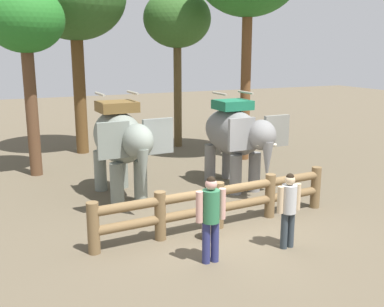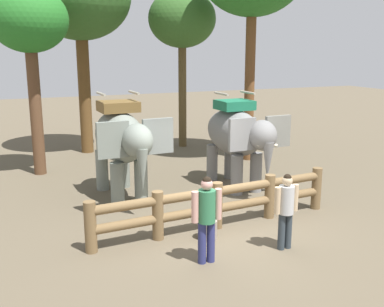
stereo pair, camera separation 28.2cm
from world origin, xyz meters
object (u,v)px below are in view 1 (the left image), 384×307
(elephant_near_left, at_px, (121,140))
(elephant_center, at_px, (236,135))
(tourist_man_in_blue, at_px, (211,213))
(log_fence, at_px, (219,202))
(feed_bucket, at_px, (211,230))
(tree_far_right, at_px, (177,21))
(tourist_woman_in_black, at_px, (289,205))
(tree_deep_back, at_px, (25,24))

(elephant_near_left, height_order, elephant_center, elephant_near_left)
(elephant_near_left, xyz_separation_m, tourist_man_in_blue, (0.48, -4.29, -0.62))
(log_fence, relative_size, feed_bucket, 14.39)
(tree_far_right, bearing_deg, log_fence, -106.65)
(elephant_near_left, relative_size, tree_far_right, 0.53)
(tourist_woman_in_black, bearing_deg, tourist_man_in_blue, 178.05)
(elephant_near_left, height_order, tourist_woman_in_black, elephant_near_left)
(feed_bucket, bearing_deg, elephant_near_left, 106.17)
(tourist_man_in_blue, height_order, feed_bucket, tourist_man_in_blue)
(tourist_woman_in_black, relative_size, tourist_man_in_blue, 0.93)
(tree_far_right, relative_size, feed_bucket, 14.96)
(tree_deep_back, bearing_deg, tourist_man_in_blue, -73.26)
(elephant_center, relative_size, tree_far_right, 0.52)
(tree_deep_back, bearing_deg, elephant_near_left, -61.74)
(tree_deep_back, bearing_deg, elephant_center, -36.50)
(tree_deep_back, distance_m, feed_bucket, 8.54)
(elephant_near_left, xyz_separation_m, tourist_woman_in_black, (2.18, -4.35, -0.69))
(elephant_near_left, bearing_deg, feed_bucket, -73.83)
(tourist_man_in_blue, relative_size, tree_deep_back, 0.29)
(tree_far_right, bearing_deg, tourist_man_in_blue, -109.24)
(tourist_man_in_blue, distance_m, feed_bucket, 1.32)
(tourist_woman_in_black, bearing_deg, tree_deep_back, 117.34)
(elephant_center, relative_size, tourist_man_in_blue, 1.89)
(elephant_center, height_order, feed_bucket, elephant_center)
(elephant_center, bearing_deg, feed_bucket, -127.27)
(log_fence, xyz_separation_m, elephant_near_left, (-1.41, 2.83, 0.99))
(tree_deep_back, bearing_deg, log_fence, -62.59)
(tourist_woman_in_black, bearing_deg, log_fence, 117.04)
(tourist_man_in_blue, bearing_deg, tree_far_right, 70.76)
(tree_deep_back, bearing_deg, tourist_woman_in_black, -62.66)
(tree_far_right, xyz_separation_m, tree_deep_back, (-5.75, -2.14, -0.32))
(elephant_center, bearing_deg, tourist_woman_in_black, -104.83)
(tourist_woman_in_black, height_order, feed_bucket, tourist_woman_in_black)
(elephant_center, bearing_deg, log_fence, -126.28)
(log_fence, bearing_deg, feed_bucket, -131.92)
(tourist_woman_in_black, height_order, tree_deep_back, tree_deep_back)
(elephant_near_left, bearing_deg, tree_far_right, 54.83)
(tourist_woman_in_black, xyz_separation_m, feed_bucket, (-1.21, 1.02, -0.69))
(log_fence, distance_m, tourist_woman_in_black, 1.72)
(elephant_near_left, distance_m, tourist_man_in_blue, 4.36)
(log_fence, height_order, feed_bucket, log_fence)
(elephant_near_left, xyz_separation_m, tree_deep_back, (-1.84, 3.42, 3.04))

